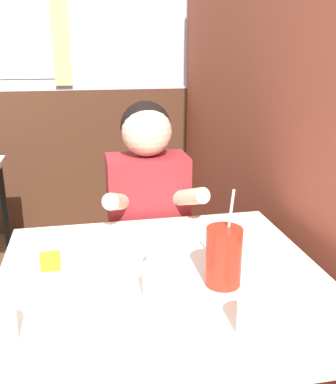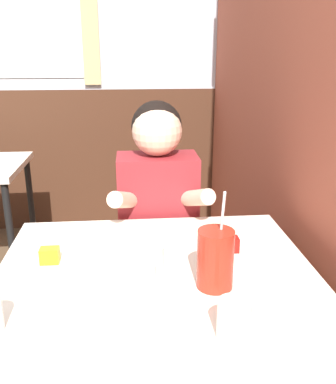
# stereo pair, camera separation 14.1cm
# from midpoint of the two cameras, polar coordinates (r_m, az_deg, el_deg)

# --- Properties ---
(brick_wall_right) EXTENTS (0.08, 4.48, 2.70)m
(brick_wall_right) POSITION_cam_midpoint_polar(r_m,az_deg,el_deg) (2.19, 15.79, 16.85)
(brick_wall_right) COLOR #9E4C38
(brick_wall_right) RESTS_ON ground_plane
(back_wall) EXTENTS (5.44, 0.09, 2.70)m
(back_wall) POSITION_cam_midpoint_polar(r_m,az_deg,el_deg) (3.36, -14.40, 17.47)
(back_wall) COLOR silver
(back_wall) RESTS_ON ground_plane
(main_table) EXTENTS (0.99, 0.91, 0.74)m
(main_table) POSITION_cam_midpoint_polar(r_m,az_deg,el_deg) (1.35, 1.60, -13.47)
(main_table) COLOR beige
(main_table) RESTS_ON ground_plane
(person_seated) EXTENTS (0.42, 0.41, 1.19)m
(person_seated) POSITION_cam_midpoint_polar(r_m,az_deg,el_deg) (1.90, 0.77, -5.04)
(person_seated) COLOR maroon
(person_seated) RESTS_ON ground_plane
(cocktail_pitcher) EXTENTS (0.10, 0.10, 0.29)m
(cocktail_pitcher) POSITION_cam_midpoint_polar(r_m,az_deg,el_deg) (1.24, 9.61, -8.87)
(cocktail_pitcher) COLOR #B22819
(cocktail_pitcher) RESTS_ON main_table
(glass_center) EXTENTS (0.07, 0.07, 0.09)m
(glass_center) POSITION_cam_midpoint_polar(r_m,az_deg,el_deg) (1.31, 1.04, -9.08)
(glass_center) COLOR silver
(glass_center) RESTS_ON main_table
(glass_far_side) EXTENTS (0.08, 0.08, 0.10)m
(glass_far_side) POSITION_cam_midpoint_polar(r_m,az_deg,el_deg) (1.07, 12.71, -16.44)
(glass_far_side) COLOR silver
(glass_far_side) RESTS_ON main_table
(glass_by_brick) EXTENTS (0.07, 0.07, 0.11)m
(glass_by_brick) POSITION_cam_midpoint_polar(r_m,az_deg,el_deg) (1.18, 0.19, -11.89)
(glass_by_brick) COLOR silver
(glass_by_brick) RESTS_ON main_table
(condiment_ketchup) EXTENTS (0.06, 0.04, 0.05)m
(condiment_ketchup) POSITION_cam_midpoint_polar(r_m,az_deg,el_deg) (1.48, 10.93, -6.92)
(condiment_ketchup) COLOR #B7140F
(condiment_ketchup) RESTS_ON main_table
(condiment_mustard) EXTENTS (0.06, 0.04, 0.05)m
(condiment_mustard) POSITION_cam_midpoint_polar(r_m,az_deg,el_deg) (1.42, -12.77, -8.31)
(condiment_mustard) COLOR yellow
(condiment_mustard) RESTS_ON main_table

